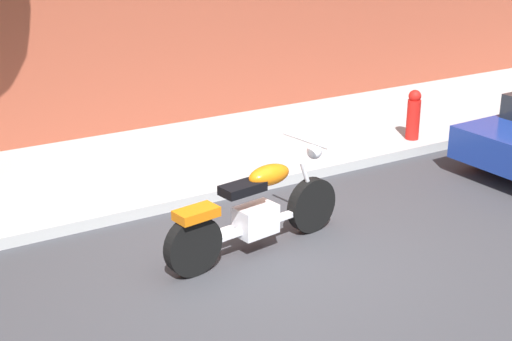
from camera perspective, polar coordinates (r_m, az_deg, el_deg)
ground_plane at (r=7.85m, az=1.41°, el=-7.03°), size 60.00×60.00×0.00m
sidewalk at (r=10.47m, az=-8.13°, el=0.39°), size 24.25×2.98×0.14m
motorcycle at (r=7.87m, az=-0.04°, el=-3.23°), size 2.27×0.72×1.14m
fire_hydrant at (r=11.44m, az=12.02°, el=3.91°), size 0.20×0.20×0.91m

